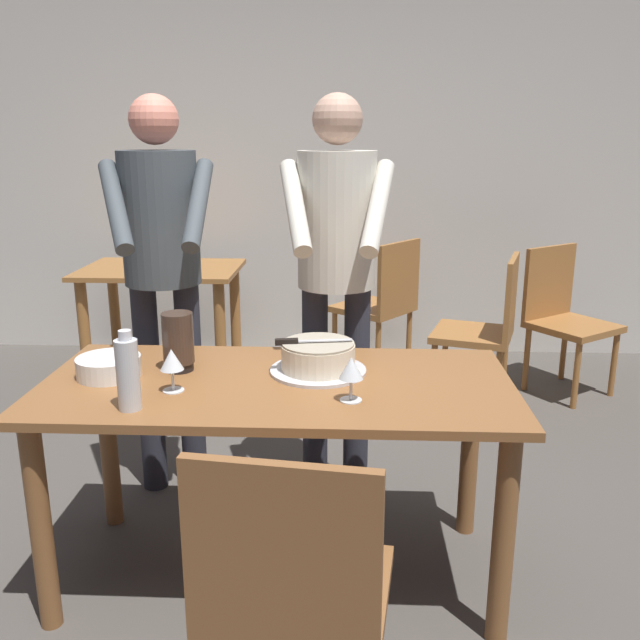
# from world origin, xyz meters

# --- Properties ---
(ground_plane) EXTENTS (14.00, 14.00, 0.00)m
(ground_plane) POSITION_xyz_m (0.00, 0.00, 0.00)
(ground_plane) COLOR #4C4742
(back_wall) EXTENTS (10.00, 0.12, 2.70)m
(back_wall) POSITION_xyz_m (0.00, 2.77, 1.35)
(back_wall) COLOR beige
(back_wall) RESTS_ON ground_plane
(main_dining_table) EXTENTS (1.60, 0.77, 0.75)m
(main_dining_table) POSITION_xyz_m (0.00, 0.00, 0.63)
(main_dining_table) COLOR brown
(main_dining_table) RESTS_ON ground_plane
(cake_on_platter) EXTENTS (0.34, 0.34, 0.11)m
(cake_on_platter) POSITION_xyz_m (0.14, 0.10, 0.80)
(cake_on_platter) COLOR silver
(cake_on_platter) RESTS_ON main_dining_table
(cake_knife) EXTENTS (0.27, 0.06, 0.02)m
(cake_knife) POSITION_xyz_m (0.06, 0.09, 0.87)
(cake_knife) COLOR silver
(cake_knife) RESTS_ON cake_on_platter
(plate_stack) EXTENTS (0.22, 0.22, 0.07)m
(plate_stack) POSITION_xyz_m (-0.59, 0.02, 0.79)
(plate_stack) COLOR white
(plate_stack) RESTS_ON main_dining_table
(wine_glass_near) EXTENTS (0.08, 0.08, 0.14)m
(wine_glass_near) POSITION_xyz_m (0.25, -0.17, 0.85)
(wine_glass_near) COLOR silver
(wine_glass_near) RESTS_ON main_dining_table
(wine_glass_far) EXTENTS (0.08, 0.08, 0.14)m
(wine_glass_far) POSITION_xyz_m (-0.33, -0.11, 0.85)
(wine_glass_far) COLOR silver
(wine_glass_far) RESTS_ON main_dining_table
(water_bottle) EXTENTS (0.07, 0.07, 0.25)m
(water_bottle) POSITION_xyz_m (-0.42, -0.26, 0.86)
(water_bottle) COLOR silver
(water_bottle) RESTS_ON main_dining_table
(hurricane_lamp) EXTENTS (0.11, 0.11, 0.21)m
(hurricane_lamp) POSITION_xyz_m (-0.36, 0.09, 0.86)
(hurricane_lamp) COLOR black
(hurricane_lamp) RESTS_ON main_dining_table
(person_cutting_cake) EXTENTS (0.47, 0.55, 1.72)m
(person_cutting_cake) POSITION_xyz_m (0.19, 0.59, 1.08)
(person_cutting_cake) COLOR #2D2D38
(person_cutting_cake) RESTS_ON ground_plane
(person_standing_beside) EXTENTS (0.47, 0.58, 1.72)m
(person_standing_beside) POSITION_xyz_m (-0.55, 0.62, 1.08)
(person_standing_beside) COLOR #2D2D38
(person_standing_beside) RESTS_ON ground_plane
(chair_near_side) EXTENTS (0.49, 0.49, 0.90)m
(chair_near_side) POSITION_xyz_m (0.12, -0.76, 0.49)
(chair_near_side) COLOR brown
(chair_near_side) RESTS_ON ground_plane
(background_table) EXTENTS (1.00, 0.70, 0.74)m
(background_table) POSITION_xyz_m (-0.97, 2.07, 0.58)
(background_table) COLOR #9E6633
(background_table) RESTS_ON ground_plane
(background_chair_0) EXTENTS (0.62, 0.62, 0.90)m
(background_chair_0) POSITION_xyz_m (0.46, 2.25, 0.49)
(background_chair_0) COLOR #9E6633
(background_chair_0) RESTS_ON ground_plane
(background_chair_1) EXTENTS (0.61, 0.61, 0.90)m
(background_chair_1) POSITION_xyz_m (1.57, 1.94, 0.49)
(background_chair_1) COLOR #9E6633
(background_chair_1) RESTS_ON ground_plane
(background_chair_2) EXTENTS (0.55, 0.55, 0.90)m
(background_chair_2) POSITION_xyz_m (1.04, 1.66, 0.49)
(background_chair_2) COLOR #9E6633
(background_chair_2) RESTS_ON ground_plane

